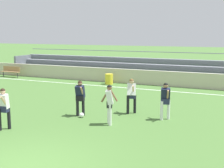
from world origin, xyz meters
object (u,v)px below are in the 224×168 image
at_px(bench_near_wall_gap, 11,71).
at_px(player_dark_trailing_run, 80,95).
at_px(player_white_dropping_back, 109,101).
at_px(soccer_ball, 82,115).
at_px(trash_bin, 109,79).
at_px(player_white_deep_cover, 3,105).
at_px(bleacher_stand, 130,68).
at_px(player_white_pressing_high, 131,93).
at_px(player_dark_wide_left, 165,98).

relative_size(bench_near_wall_gap, player_dark_trailing_run, 1.11).
xyz_separation_m(player_white_dropping_back, soccer_ball, (-1.58, 0.45, -0.88)).
xyz_separation_m(trash_bin, player_white_deep_cover, (0.86, -11.52, 0.59)).
height_order(bleacher_stand, player_white_dropping_back, bleacher_stand).
xyz_separation_m(player_white_dropping_back, player_dark_trailing_run, (-1.77, 0.69, -0.03)).
xyz_separation_m(bleacher_stand, player_dark_trailing_run, (2.03, -11.43, 0.03)).
bearing_deg(player_dark_trailing_run, soccer_ball, -50.76).
bearing_deg(player_white_dropping_back, player_white_deep_cover, -146.09).
relative_size(bleacher_stand, player_white_pressing_high, 13.13).
bearing_deg(player_white_deep_cover, player_dark_wide_left, 36.69).
bearing_deg(player_white_dropping_back, bleacher_stand, 107.42).
bearing_deg(bleacher_stand, player_white_pressing_high, -68.43).
xyz_separation_m(bench_near_wall_gap, player_dark_wide_left, (15.45, -7.55, 0.41)).
height_order(bench_near_wall_gap, trash_bin, bench_near_wall_gap).
xyz_separation_m(player_white_pressing_high, player_white_deep_cover, (-3.62, -4.33, -0.01)).
bearing_deg(player_white_dropping_back, trash_bin, 114.99).
relative_size(trash_bin, soccer_ball, 3.46).
bearing_deg(trash_bin, bleacher_stand, 80.39).
height_order(bench_near_wall_gap, player_white_dropping_back, player_white_dropping_back).
distance_m(player_white_pressing_high, player_white_deep_cover, 5.65).
bearing_deg(player_dark_wide_left, player_white_deep_cover, -143.31).
relative_size(player_white_dropping_back, player_dark_wide_left, 1.02).
relative_size(player_white_pressing_high, player_dark_wide_left, 1.02).
bearing_deg(bleacher_stand, player_dark_trailing_run, -79.93).
relative_size(player_dark_wide_left, player_white_deep_cover, 0.99).
bearing_deg(player_dark_trailing_run, bench_near_wall_gap, 144.13).
distance_m(bench_near_wall_gap, player_white_deep_cover, 15.34).
xyz_separation_m(trash_bin, soccer_ball, (2.72, -8.76, -0.27)).
bearing_deg(player_white_dropping_back, player_dark_wide_left, 41.28).
bearing_deg(soccer_ball, player_dark_wide_left, 19.17).
height_order(player_dark_trailing_run, soccer_ball, player_dark_trailing_run).
bearing_deg(player_white_deep_cover, soccer_ball, 56.11).
distance_m(bleacher_stand, soccer_ball, 11.91).
bearing_deg(player_white_pressing_high, bench_near_wall_gap, 152.40).
relative_size(player_dark_trailing_run, player_white_pressing_high, 0.98).
height_order(player_dark_trailing_run, player_dark_wide_left, same).
bearing_deg(player_dark_wide_left, player_white_dropping_back, -138.72).
relative_size(player_dark_trailing_run, player_white_deep_cover, 0.99).
height_order(trash_bin, player_white_dropping_back, player_white_dropping_back).
height_order(player_white_pressing_high, player_dark_wide_left, player_white_pressing_high).
height_order(player_white_pressing_high, soccer_ball, player_white_pressing_high).
bearing_deg(soccer_ball, player_white_pressing_high, 41.67).
distance_m(trash_bin, player_dark_trailing_run, 8.91).
relative_size(player_white_dropping_back, soccer_ball, 7.54).
height_order(bleacher_stand, player_dark_wide_left, bleacher_stand).
xyz_separation_m(bleacher_stand, player_dark_wide_left, (5.69, -10.47, 0.03)).
bearing_deg(trash_bin, bench_near_wall_gap, -179.97).
xyz_separation_m(bench_near_wall_gap, player_white_pressing_high, (13.75, -7.19, 0.43)).
height_order(player_dark_trailing_run, player_white_pressing_high, player_white_pressing_high).
distance_m(player_white_dropping_back, player_dark_wide_left, 2.51).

